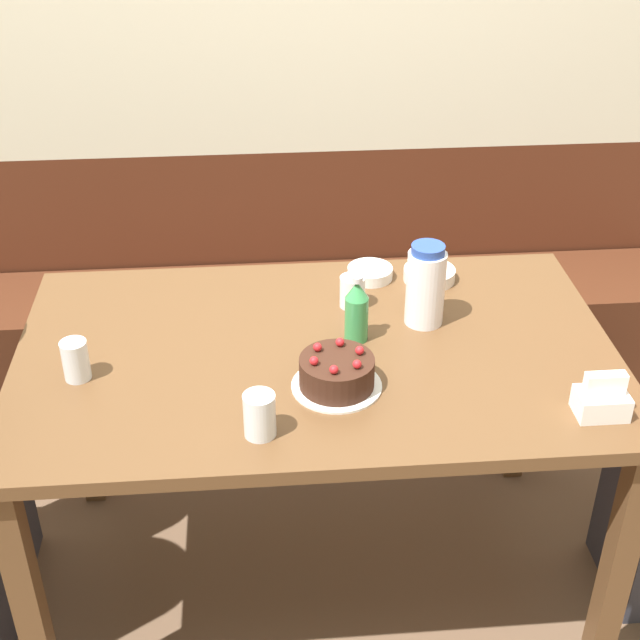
{
  "coord_description": "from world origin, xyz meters",
  "views": [
    {
      "loc": [
        -0.14,
        -1.79,
        1.97
      ],
      "look_at": [
        0.01,
        0.05,
        0.83
      ],
      "focal_mm": 50.0,
      "sensor_mm": 36.0,
      "label": 1
    }
  ],
  "objects": [
    {
      "name": "birthday_cake",
      "position": [
        0.03,
        -0.16,
        0.82
      ],
      "size": [
        0.21,
        0.21,
        0.1
      ],
      "color": "white",
      "rests_on": "dining_table"
    },
    {
      "name": "bowl_rice_small",
      "position": [
        0.18,
        0.34,
        0.8
      ],
      "size": [
        0.12,
        0.12,
        0.03
      ],
      "color": "white",
      "rests_on": "dining_table"
    },
    {
      "name": "bench_seat",
      "position": [
        0.0,
        0.83,
        0.24
      ],
      "size": [
        2.63,
        0.38,
        0.48
      ],
      "color": "#472314",
      "rests_on": "ground_plane"
    },
    {
      "name": "napkin_holder",
      "position": [
        0.59,
        -0.31,
        0.82
      ],
      "size": [
        0.11,
        0.08,
        0.11
      ],
      "color": "white",
      "rests_on": "dining_table"
    },
    {
      "name": "bowl_soup_white",
      "position": [
        0.34,
        0.31,
        0.8
      ],
      "size": [
        0.14,
        0.14,
        0.03
      ],
      "color": "white",
      "rests_on": "dining_table"
    },
    {
      "name": "glass_tumbler_short",
      "position": [
        -0.56,
        -0.07,
        0.83
      ],
      "size": [
        0.06,
        0.06,
        0.1
      ],
      "color": "silver",
      "rests_on": "dining_table"
    },
    {
      "name": "glass_water_tall",
      "position": [
        -0.14,
        -0.31,
        0.83
      ],
      "size": [
        0.07,
        0.07,
        0.1
      ],
      "color": "silver",
      "rests_on": "dining_table"
    },
    {
      "name": "dining_table",
      "position": [
        0.0,
        0.0,
        0.69
      ],
      "size": [
        1.45,
        0.88,
        0.78
      ],
      "color": "brown",
      "rests_on": "ground_plane"
    },
    {
      "name": "water_pitcher",
      "position": [
        0.28,
        0.1,
        0.88
      ],
      "size": [
        0.1,
        0.1,
        0.22
      ],
      "color": "white",
      "rests_on": "dining_table"
    },
    {
      "name": "ground_plane",
      "position": [
        0.0,
        0.0,
        0.0
      ],
      "size": [
        12.0,
        12.0,
        0.0
      ],
      "primitive_type": "plane",
      "color": "brown"
    },
    {
      "name": "back_wall",
      "position": [
        0.0,
        1.05,
        1.25
      ],
      "size": [
        4.8,
        0.04,
        2.5
      ],
      "color": "#4C2314",
      "rests_on": "ground_plane"
    },
    {
      "name": "soju_bottle",
      "position": [
        0.1,
        0.04,
        0.86
      ],
      "size": [
        0.06,
        0.06,
        0.17
      ],
      "color": "#388E4C",
      "rests_on": "dining_table"
    },
    {
      "name": "glass_shot_small",
      "position": [
        0.11,
        0.19,
        0.82
      ],
      "size": [
        0.07,
        0.07,
        0.08
      ],
      "color": "silver",
      "rests_on": "dining_table"
    }
  ]
}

